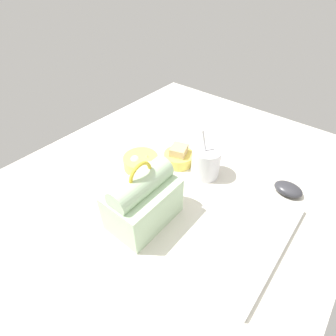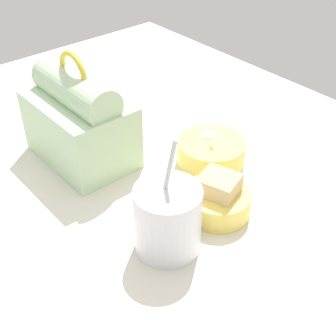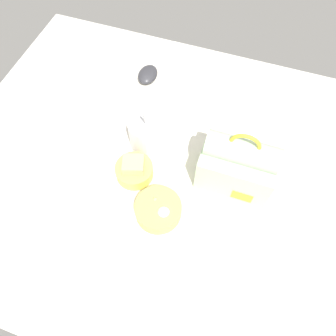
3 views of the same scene
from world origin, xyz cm
name	(u,v)px [view 3 (image 3 of 3)]	position (x,y,z in cm)	size (l,w,h in cm)	color
desk_surface	(172,171)	(0.00, 0.00, 1.00)	(140.00, 110.00, 2.00)	silver
keyboard	(218,91)	(5.30, 34.63, 3.02)	(40.80, 11.75, 2.10)	silver
lunch_bag	(238,164)	(18.16, 3.09, 10.26)	(20.80, 14.11, 22.01)	#B7D6AD
soup_cup	(146,133)	(-10.83, 6.13, 7.77)	(10.21, 10.21, 18.48)	silver
bento_bowl_sandwich	(134,170)	(-10.20, -5.39, 4.77)	(11.24, 11.24, 7.41)	#EFD65B
bento_bowl_snacks	(158,209)	(0.76, -14.75, 4.49)	(13.03, 13.03, 5.79)	#EFD65B
computer_mouse	(148,74)	(-20.62, 33.19, 3.74)	(6.71, 9.35, 3.47)	#333338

